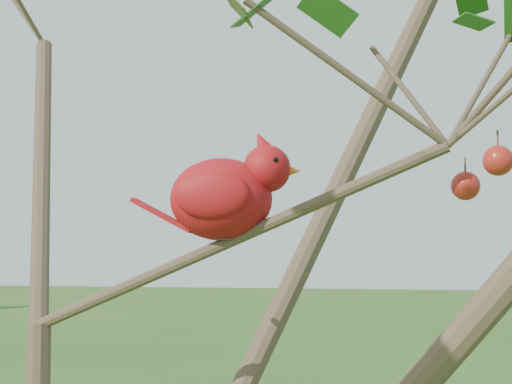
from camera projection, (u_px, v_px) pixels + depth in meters
crabapple_tree at (51, 206)px, 1.05m from camera, size 2.35×2.05×2.95m
cardinal at (227, 195)px, 1.11m from camera, size 0.24×0.13×0.17m
distant_trees at (381, 267)px, 23.25m from camera, size 41.34×13.14×3.59m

